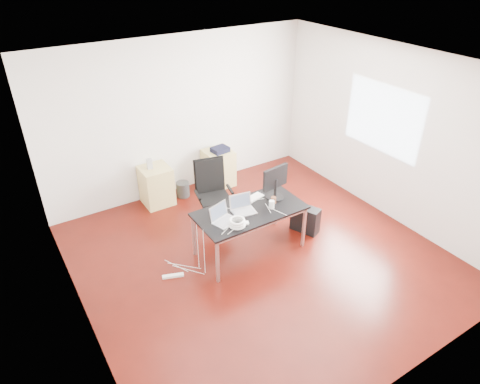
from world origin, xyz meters
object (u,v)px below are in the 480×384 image
filing_cabinet_left (156,186)px  filing_cabinet_right (219,168)px  office_chair (212,190)px  desk (250,213)px  pc_tower (305,219)px

filing_cabinet_left → filing_cabinet_right: bearing=0.0°
filing_cabinet_right → office_chair: bearing=-124.0°
desk → filing_cabinet_left: desk is taller
filing_cabinet_right → pc_tower: 2.11m
office_chair → filing_cabinet_left: office_chair is taller
desk → office_chair: bearing=95.0°
desk → filing_cabinet_right: desk is taller
filing_cabinet_left → office_chair: bearing=-62.0°
pc_tower → office_chair: bearing=115.4°
filing_cabinet_right → filing_cabinet_left: bearing=180.0°
desk → filing_cabinet_right: (0.62, 2.01, -0.33)m
office_chair → filing_cabinet_left: (-0.55, 1.04, -0.26)m
filing_cabinet_left → desk: bearing=-72.4°
office_chair → pc_tower: office_chair is taller
desk → pc_tower: size_ratio=3.56×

